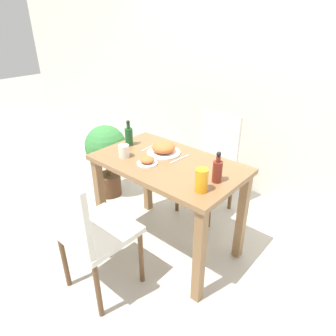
# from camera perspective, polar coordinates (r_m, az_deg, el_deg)

# --- Properties ---
(ground_plane) EXTENTS (16.00, 16.00, 0.00)m
(ground_plane) POSITION_cam_1_polar(r_m,az_deg,el_deg) (2.53, -0.00, -14.33)
(ground_plane) COLOR #B7B2A8
(wall_back) EXTENTS (8.00, 0.05, 2.60)m
(wall_back) POSITION_cam_1_polar(r_m,az_deg,el_deg) (2.95, 16.74, 18.88)
(wall_back) COLOR beige
(wall_back) RESTS_ON ground_plane
(dining_table) EXTENTS (1.07, 0.63, 0.76)m
(dining_table) POSITION_cam_1_polar(r_m,az_deg,el_deg) (2.17, -0.00, -1.92)
(dining_table) COLOR olive
(dining_table) RESTS_ON ground_plane
(chair_near) EXTENTS (0.42, 0.42, 0.92)m
(chair_near) POSITION_cam_1_polar(r_m,az_deg,el_deg) (1.92, -15.05, -11.14)
(chair_near) COLOR silver
(chair_near) RESTS_ON ground_plane
(chair_far) EXTENTS (0.42, 0.42, 0.92)m
(chair_far) POSITION_cam_1_polar(r_m,az_deg,el_deg) (2.73, 8.24, 1.95)
(chair_far) COLOR silver
(chair_far) RESTS_ON ground_plane
(food_plate) EXTENTS (0.25, 0.25, 0.09)m
(food_plate) POSITION_cam_1_polar(r_m,az_deg,el_deg) (2.21, -0.85, 3.72)
(food_plate) COLOR white
(food_plate) RESTS_ON dining_table
(side_plate) EXTENTS (0.14, 0.14, 0.05)m
(side_plate) POSITION_cam_1_polar(r_m,az_deg,el_deg) (2.07, -3.99, 1.34)
(side_plate) COLOR white
(side_plate) RESTS_ON dining_table
(drink_cup) EXTENTS (0.08, 0.08, 0.09)m
(drink_cup) POSITION_cam_1_polar(r_m,az_deg,el_deg) (2.18, -8.40, 3.20)
(drink_cup) COLOR silver
(drink_cup) RESTS_ON dining_table
(juice_glass) EXTENTS (0.07, 0.07, 0.14)m
(juice_glass) POSITION_cam_1_polar(r_m,az_deg,el_deg) (1.74, 6.41, -2.35)
(juice_glass) COLOR orange
(juice_glass) RESTS_ON dining_table
(sauce_bottle) EXTENTS (0.06, 0.06, 0.20)m
(sauce_bottle) POSITION_cam_1_polar(r_m,az_deg,el_deg) (2.37, -7.47, 6.13)
(sauce_bottle) COLOR #194C23
(sauce_bottle) RESTS_ON dining_table
(condiment_bottle) EXTENTS (0.06, 0.06, 0.20)m
(condiment_bottle) POSITION_cam_1_polar(r_m,az_deg,el_deg) (1.85, 9.39, -0.44)
(condiment_bottle) COLOR maroon
(condiment_bottle) RESTS_ON dining_table
(fork_utensil) EXTENTS (0.03, 0.16, 0.00)m
(fork_utensil) POSITION_cam_1_polar(r_m,az_deg,el_deg) (2.33, -3.69, 3.91)
(fork_utensil) COLOR silver
(fork_utensil) RESTS_ON dining_table
(spoon_utensil) EXTENTS (0.02, 0.19, 0.00)m
(spoon_utensil) POSITION_cam_1_polar(r_m,az_deg,el_deg) (2.14, 2.25, 1.73)
(spoon_utensil) COLOR silver
(spoon_utensil) RESTS_ON dining_table
(potted_plant_left) EXTENTS (0.40, 0.40, 0.74)m
(potted_plant_left) POSITION_cam_1_polar(r_m,az_deg,el_deg) (2.99, -11.65, 2.92)
(potted_plant_left) COLOR #51331E
(potted_plant_left) RESTS_ON ground_plane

